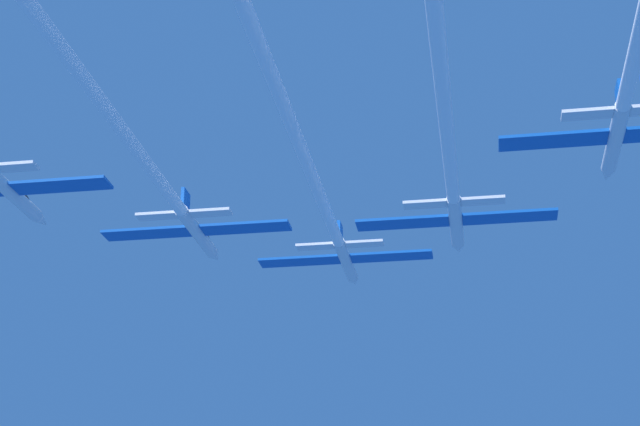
% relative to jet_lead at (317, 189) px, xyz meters
% --- Properties ---
extents(jet_lead, '(20.94, 72.93, 3.47)m').
position_rel_jet_lead_xyz_m(jet_lead, '(0.00, 0.00, 0.00)').
color(jet_lead, silver).
extents(jet_left_wing, '(20.94, 75.82, 3.47)m').
position_rel_jet_lead_xyz_m(jet_left_wing, '(-14.61, -15.46, -0.92)').
color(jet_left_wing, silver).
extents(jet_right_wing, '(20.94, 72.76, 3.47)m').
position_rel_jet_lead_xyz_m(jet_right_wing, '(13.67, -14.66, -1.69)').
color(jet_right_wing, silver).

